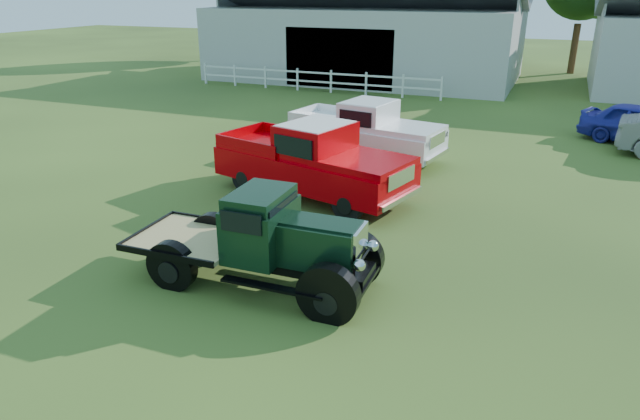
% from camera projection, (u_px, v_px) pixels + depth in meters
% --- Properties ---
extents(ground, '(120.00, 120.00, 0.00)m').
position_uv_depth(ground, '(288.00, 278.00, 11.40)').
color(ground, '#2E3E1A').
extents(shed_left, '(18.80, 10.20, 5.60)m').
position_uv_depth(shed_left, '(367.00, 31.00, 35.20)').
color(shed_left, '#A1A1A1').
rests_on(shed_left, ground).
extents(fence_rail, '(14.20, 0.16, 1.20)m').
position_uv_depth(fence_rail, '(314.00, 80.00, 31.22)').
color(fence_rail, white).
rests_on(fence_rail, ground).
extents(tree_c, '(5.40, 5.40, 9.00)m').
position_uv_depth(tree_c, '(581.00, 1.00, 36.29)').
color(tree_c, '#17370C').
rests_on(tree_c, ground).
extents(vintage_flatbed, '(4.91, 2.06, 1.92)m').
position_uv_depth(vintage_flatbed, '(257.00, 238.00, 10.85)').
color(vintage_flatbed, black).
rests_on(vintage_flatbed, ground).
extents(red_pickup, '(6.07, 3.54, 2.08)m').
position_uv_depth(red_pickup, '(313.00, 160.00, 15.48)').
color(red_pickup, '#BF0007').
rests_on(red_pickup, ground).
extents(white_pickup, '(5.52, 2.93, 1.93)m').
position_uv_depth(white_pickup, '(365.00, 131.00, 18.85)').
color(white_pickup, white).
rests_on(white_pickup, ground).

